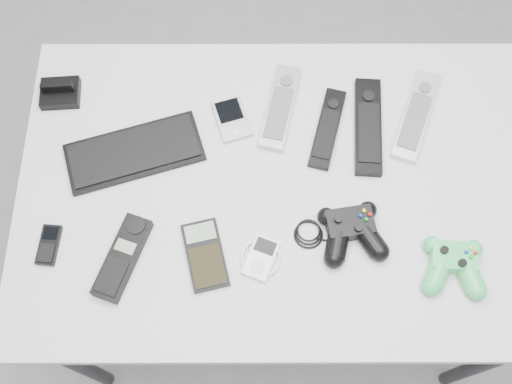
{
  "coord_description": "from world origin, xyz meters",
  "views": [
    {
      "loc": [
        -0.12,
        -0.52,
        1.94
      ],
      "look_at": [
        -0.12,
        -0.02,
        0.79
      ],
      "focal_mm": 42.0,
      "sensor_mm": 36.0,
      "label": 1
    }
  ],
  "objects_px": {
    "controller_green": "(454,263)",
    "remote_silver_a": "(280,107)",
    "mp3_player": "(261,258)",
    "calculator": "(205,255)",
    "cordless_handset": "(122,257)",
    "pda_keyboard": "(134,152)",
    "mobile_phone": "(49,245)",
    "controller_black": "(351,230)",
    "desk": "(284,197)",
    "remote_black_b": "(368,126)",
    "pda": "(232,119)",
    "remote_silver_b": "(416,115)",
    "remote_black_a": "(328,128)"
  },
  "relations": [
    {
      "from": "pda",
      "to": "mp3_player",
      "type": "height_order",
      "value": "same"
    },
    {
      "from": "pda_keyboard",
      "to": "pda",
      "type": "height_order",
      "value": "pda_keyboard"
    },
    {
      "from": "remote_silver_b",
      "to": "mp3_player",
      "type": "relative_size",
      "value": 2.68
    },
    {
      "from": "controller_black",
      "to": "remote_silver_a",
      "type": "bearing_deg",
      "value": 106.07
    },
    {
      "from": "desk",
      "to": "mobile_phone",
      "type": "relative_size",
      "value": 13.49
    },
    {
      "from": "mp3_player",
      "to": "controller_black",
      "type": "relative_size",
      "value": 0.38
    },
    {
      "from": "pda_keyboard",
      "to": "remote_black_b",
      "type": "xyz_separation_m",
      "value": [
        0.52,
        0.06,
        0.0
      ]
    },
    {
      "from": "pda_keyboard",
      "to": "controller_black",
      "type": "xyz_separation_m",
      "value": [
        0.46,
        -0.19,
        0.01
      ]
    },
    {
      "from": "mobile_phone",
      "to": "calculator",
      "type": "xyz_separation_m",
      "value": [
        0.32,
        -0.02,
        0.0
      ]
    },
    {
      "from": "mp3_player",
      "to": "pda_keyboard",
      "type": "bearing_deg",
      "value": 160.47
    },
    {
      "from": "pda",
      "to": "calculator",
      "type": "bearing_deg",
      "value": -116.53
    },
    {
      "from": "mp3_player",
      "to": "controller_green",
      "type": "height_order",
      "value": "controller_green"
    },
    {
      "from": "desk",
      "to": "mobile_phone",
      "type": "height_order",
      "value": "mobile_phone"
    },
    {
      "from": "remote_black_a",
      "to": "pda_keyboard",
      "type": "bearing_deg",
      "value": -157.38
    },
    {
      "from": "remote_silver_b",
      "to": "remote_black_b",
      "type": "bearing_deg",
      "value": -145.34
    },
    {
      "from": "cordless_handset",
      "to": "pda_keyboard",
      "type": "bearing_deg",
      "value": 108.83
    },
    {
      "from": "pda_keyboard",
      "to": "desk",
      "type": "bearing_deg",
      "value": -30.17
    },
    {
      "from": "remote_silver_a",
      "to": "cordless_handset",
      "type": "bearing_deg",
      "value": -119.93
    },
    {
      "from": "remote_black_a",
      "to": "mp3_player",
      "type": "xyz_separation_m",
      "value": [
        -0.15,
        -0.3,
        -0.0
      ]
    },
    {
      "from": "pda_keyboard",
      "to": "remote_black_b",
      "type": "relative_size",
      "value": 1.22
    },
    {
      "from": "pda",
      "to": "remote_black_b",
      "type": "distance_m",
      "value": 0.3
    },
    {
      "from": "cordless_handset",
      "to": "controller_black",
      "type": "xyz_separation_m",
      "value": [
        0.46,
        0.06,
        0.01
      ]
    },
    {
      "from": "remote_black_b",
      "to": "calculator",
      "type": "distance_m",
      "value": 0.46
    },
    {
      "from": "calculator",
      "to": "controller_green",
      "type": "xyz_separation_m",
      "value": [
        0.5,
        -0.02,
        0.01
      ]
    },
    {
      "from": "remote_black_b",
      "to": "calculator",
      "type": "bearing_deg",
      "value": -136.15
    },
    {
      "from": "desk",
      "to": "mp3_player",
      "type": "height_order",
      "value": "mp3_player"
    },
    {
      "from": "calculator",
      "to": "controller_green",
      "type": "distance_m",
      "value": 0.5
    },
    {
      "from": "desk",
      "to": "remote_silver_b",
      "type": "distance_m",
      "value": 0.35
    },
    {
      "from": "cordless_handset",
      "to": "pda",
      "type": "bearing_deg",
      "value": 76.07
    },
    {
      "from": "mp3_player",
      "to": "calculator",
      "type": "bearing_deg",
      "value": -161.95
    },
    {
      "from": "desk",
      "to": "remote_black_b",
      "type": "bearing_deg",
      "value": 36.66
    },
    {
      "from": "remote_silver_a",
      "to": "remote_black_b",
      "type": "xyz_separation_m",
      "value": [
        0.19,
        -0.05,
        -0.0
      ]
    },
    {
      "from": "remote_black_b",
      "to": "remote_silver_b",
      "type": "distance_m",
      "value": 0.11
    },
    {
      "from": "remote_black_a",
      "to": "remote_silver_a",
      "type": "bearing_deg",
      "value": 167.29
    },
    {
      "from": "remote_silver_b",
      "to": "cordless_handset",
      "type": "xyz_separation_m",
      "value": [
        -0.63,
        -0.33,
        0.0
      ]
    },
    {
      "from": "mp3_player",
      "to": "controller_green",
      "type": "xyz_separation_m",
      "value": [
        0.39,
        -0.02,
        0.01
      ]
    },
    {
      "from": "pda",
      "to": "mobile_phone",
      "type": "distance_m",
      "value": 0.47
    },
    {
      "from": "pda_keyboard",
      "to": "mobile_phone",
      "type": "distance_m",
      "value": 0.26
    },
    {
      "from": "remote_black_a",
      "to": "remote_black_b",
      "type": "xyz_separation_m",
      "value": [
        0.09,
        0.0,
        0.0
      ]
    },
    {
      "from": "controller_black",
      "to": "pda",
      "type": "bearing_deg",
      "value": 123.89
    },
    {
      "from": "desk",
      "to": "remote_black_a",
      "type": "distance_m",
      "value": 0.18
    },
    {
      "from": "controller_green",
      "to": "remote_silver_a",
      "type": "bearing_deg",
      "value": 138.27
    },
    {
      "from": "cordless_handset",
      "to": "remote_black_b",
      "type": "bearing_deg",
      "value": 50.15
    },
    {
      "from": "remote_silver_b",
      "to": "desk",
      "type": "bearing_deg",
      "value": -129.93
    },
    {
      "from": "pda_keyboard",
      "to": "calculator",
      "type": "xyz_separation_m",
      "value": [
        0.16,
        -0.23,
        -0.0
      ]
    },
    {
      "from": "cordless_handset",
      "to": "calculator",
      "type": "relative_size",
      "value": 1.22
    },
    {
      "from": "calculator",
      "to": "mp3_player",
      "type": "bearing_deg",
      "value": -17.0
    },
    {
      "from": "desk",
      "to": "pda_keyboard",
      "type": "distance_m",
      "value": 0.35
    },
    {
      "from": "remote_black_a",
      "to": "controller_black",
      "type": "height_order",
      "value": "controller_black"
    },
    {
      "from": "desk",
      "to": "cordless_handset",
      "type": "distance_m",
      "value": 0.38
    }
  ]
}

